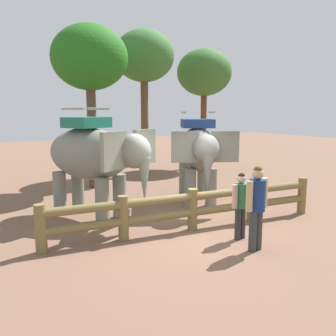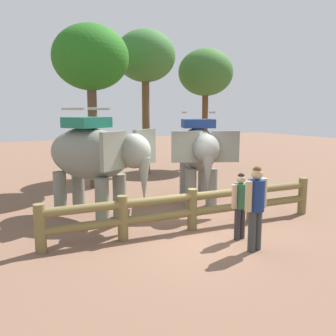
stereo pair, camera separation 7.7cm
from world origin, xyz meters
The scene contains 9 objects.
ground_plane centered at (0.00, 0.00, 0.00)m, with size 60.00×60.00×0.00m, color brown.
log_fence centered at (0.00, 0.29, 0.61)m, with size 7.40×0.91×1.05m.
elephant_near_left centered at (-1.76, 2.55, 1.71)m, with size 2.79×3.58×3.05m.
elephant_center centered at (1.72, 2.58, 1.65)m, with size 2.65×3.47×2.94m.
tourist_woman_in_black centered at (0.61, -0.79, 0.90)m, with size 0.55×0.35×1.56m.
tourist_man_in_blue centered at (0.43, -1.49, 1.06)m, with size 0.64×0.41×1.83m.
tree_far_left centered at (-0.53, 6.44, 4.83)m, with size 2.83×2.83×6.11m.
tree_back_center centered at (6.21, 8.65, 4.83)m, with size 2.80×2.80×6.09m.
tree_far_right centered at (2.55, 8.17, 5.30)m, with size 2.73×2.73×6.55m.
Camera 1 is at (-4.84, -6.95, 2.97)m, focal length 38.50 mm.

